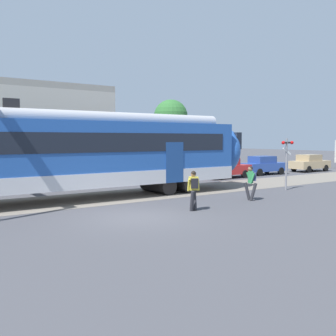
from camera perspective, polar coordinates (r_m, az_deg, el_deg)
ground_plane at (r=15.07m, az=-4.82°, el=-7.14°), size 160.00×160.00×0.00m
pedestrian_yellow at (r=16.21m, az=3.73°, el=-2.78°), size 0.65×0.58×1.67m
pedestrian_green at (r=19.32m, az=11.95°, el=-1.72°), size 0.50×0.68×1.67m
parked_car_red at (r=29.90m, az=8.33°, el=0.02°), size 4.05×1.86×1.54m
parked_car_blue at (r=33.50m, az=13.64°, el=0.40°), size 4.06×1.88×1.54m
parked_car_tan at (r=37.93m, az=19.88°, el=0.70°), size 4.01×1.77×1.54m
crossing_signal at (r=23.66m, az=16.85°, el=1.75°), size 0.96×0.22×3.00m
street_tree_right at (r=35.63m, az=0.41°, el=7.40°), size 3.06×3.06×6.49m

